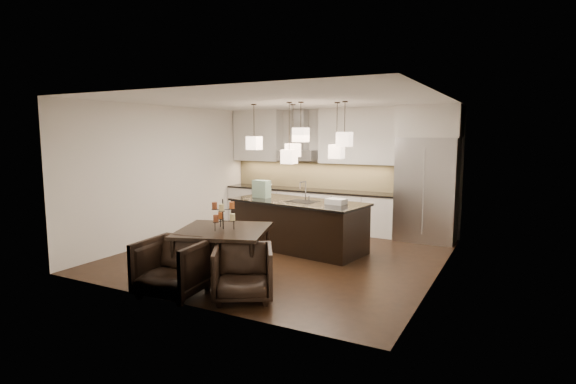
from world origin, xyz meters
The scene contains 37 objects.
floor centered at (0.00, 0.00, -0.01)m, with size 5.50×5.50×0.02m, color black.
ceiling centered at (0.00, 0.00, 2.81)m, with size 5.50×5.50×0.02m, color white.
wall_back centered at (0.00, 2.76, 1.40)m, with size 5.50×0.02×2.80m, color silver.
wall_front centered at (0.00, -2.76, 1.40)m, with size 5.50×0.02×2.80m, color silver.
wall_left centered at (-2.76, 0.00, 1.40)m, with size 0.02×5.50×2.80m, color silver.
wall_right centered at (2.76, 0.00, 1.40)m, with size 0.02×5.50×2.80m, color silver.
refrigerator centered at (2.10, 2.38, 1.07)m, with size 1.20×0.72×2.15m, color #B7B7BA.
fridge_panel centered at (2.10, 2.38, 2.47)m, with size 1.26×0.72×0.65m, color silver.
lower_cabinets centered at (-0.62, 2.43, 0.44)m, with size 4.21×0.62×0.88m, color silver.
countertop centered at (-0.62, 2.43, 0.90)m, with size 4.21×0.66×0.04m, color black.
backsplash centered at (-0.62, 2.73, 1.24)m, with size 4.21×0.02×0.63m, color #D3C084.
upper_cab_left centered at (-2.10, 2.57, 2.17)m, with size 1.25×0.35×1.25m, color silver.
upper_cab_right centered at (0.55, 2.57, 2.17)m, with size 1.86×0.35×1.25m, color silver.
hood_canopy centered at (-0.93, 2.48, 1.72)m, with size 0.90×0.52×0.24m, color #B7B7BA.
hood_chimney centered at (-0.93, 2.59, 2.32)m, with size 0.30×0.28×0.96m, color #B7B7BA.
fruit_bowl centered at (-1.75, 2.38, 0.95)m, with size 0.26×0.26×0.06m, color silver.
island_body centered at (0.05, 0.52, 0.45)m, with size 2.57×1.03×0.90m, color black.
island_top centered at (0.05, 0.52, 0.93)m, with size 2.65×1.11×0.04m, color black.
faucet centered at (0.17, 0.60, 1.14)m, with size 0.10×0.25×0.39m, color silver, non-canonical shape.
tote_bag centered at (-0.80, 0.57, 1.12)m, with size 0.35×0.19×0.35m, color #1B5834.
food_container centered at (0.86, 0.46, 1.00)m, with size 0.35×0.25×0.10m, color silver.
dining_table centered at (-0.15, -1.64, 0.39)m, with size 1.31×1.31×0.78m, color black, non-canonical shape.
candelabra centered at (-0.15, -1.64, 1.01)m, with size 0.38×0.38×0.46m, color black, non-canonical shape.
candle_a centered at (-0.01, -1.59, 0.97)m, with size 0.08×0.08×0.10m, color #F7E89B.
candle_b centered at (-0.26, -1.55, 0.97)m, with size 0.08×0.08×0.10m, color #CF6329.
candle_c centered at (-0.17, -1.78, 0.97)m, with size 0.08×0.08×0.10m, color brown.
candle_d centered at (-0.07, -1.51, 1.14)m, with size 0.08×0.08×0.10m, color #CF6329.
candle_e centered at (-0.28, -1.67, 1.14)m, with size 0.08×0.08×0.10m, color brown.
candle_f centered at (-0.08, -1.76, 1.14)m, with size 0.08×0.08×0.10m, color #F7E89B.
armchair_left centered at (-0.35, -2.55, 0.40)m, with size 0.85×0.87×0.80m, color black.
armchair_right centered at (0.59, -2.21, 0.37)m, with size 0.78×0.80×0.73m, color black.
pendant_a centered at (-0.87, 0.43, 2.04)m, with size 0.24×0.24×0.26m, color beige.
pendant_b centered at (-0.21, 0.81, 1.90)m, with size 0.24×0.24×0.26m, color beige.
pendant_c centered at (0.21, 0.30, 2.20)m, with size 0.24×0.24×0.26m, color beige.
pendant_d centered at (0.75, 0.72, 1.89)m, with size 0.24×0.24×0.26m, color beige.
pendant_e centered at (0.97, 0.54, 2.13)m, with size 0.24×0.24×0.26m, color beige.
pendant_f centered at (0.00, 0.25, 1.80)m, with size 0.24×0.24×0.26m, color beige.
Camera 1 is at (3.86, -7.11, 2.23)m, focal length 28.00 mm.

